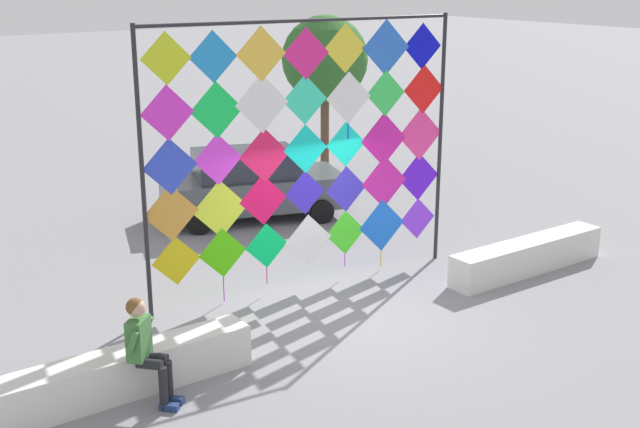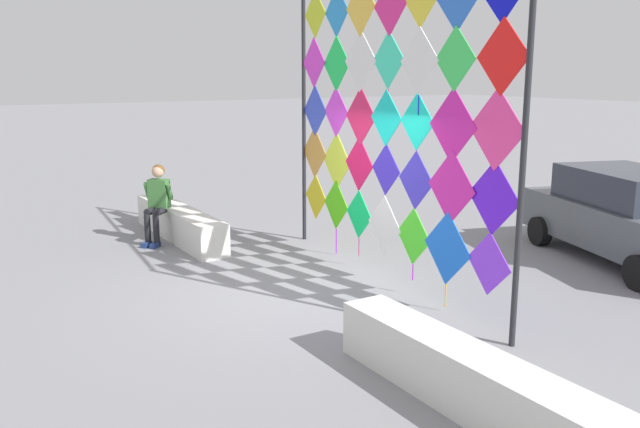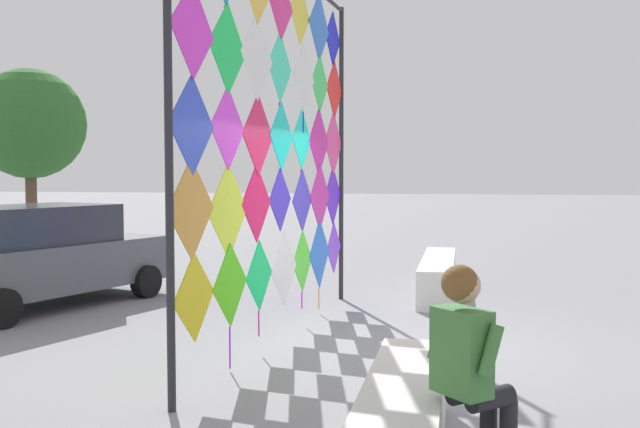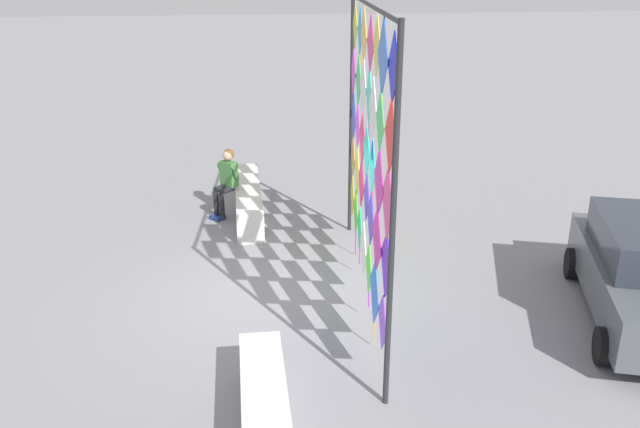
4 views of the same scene
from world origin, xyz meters
TOP-DOWN VIEW (x-y plane):
  - ground at (0.00, 0.00)m, footprint 120.00×120.00m
  - plaza_ledge_right at (3.81, -0.34)m, footprint 3.43×0.52m
  - kite_display_rack at (0.20, 1.38)m, footprint 5.60×0.56m
  - seated_vendor at (-3.68, -0.78)m, footprint 0.68×0.68m
  - parked_car at (1.46, 5.39)m, footprint 4.18×2.78m
  - tree_far_right at (5.37, 8.03)m, footprint 2.28×2.25m

SIDE VIEW (x-z plane):
  - ground at x=0.00m, z-range 0.00..0.00m
  - plaza_ledge_right at x=3.81m, z-range 0.00..0.58m
  - parked_car at x=1.46m, z-range 0.01..1.51m
  - seated_vendor at x=-3.68m, z-range 0.12..1.54m
  - kite_display_rack at x=0.20m, z-range 0.28..4.78m
  - tree_far_right at x=5.37m, z-range 0.89..5.00m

